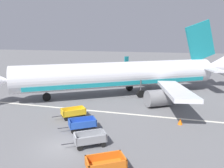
{
  "coord_description": "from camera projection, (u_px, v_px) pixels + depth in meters",
  "views": [
    {
      "loc": [
        8.18,
        -14.96,
        8.71
      ],
      "look_at": [
        0.91,
        11.54,
        2.8
      ],
      "focal_mm": 35.81,
      "sensor_mm": 36.0,
      "label": 1
    }
  ],
  "objects": [
    {
      "name": "baggage_cart_second_in_row",
      "position": [
        90.0,
        139.0,
        18.0
      ],
      "size": [
        3.37,
        2.58,
        1.07
      ],
      "color": "gray",
      "rests_on": "ground"
    },
    {
      "name": "baggage_cart_nearest",
      "position": [
        105.0,
        164.0,
        14.41
      ],
      "size": [
        3.4,
        2.51,
        1.07
      ],
      "color": "orange",
      "rests_on": "ground"
    },
    {
      "name": "traffic_cone_mid_apron",
      "position": [
        83.0,
        120.0,
        22.83
      ],
      "size": [
        0.52,
        0.52,
        0.68
      ],
      "primitive_type": "cone",
      "color": "orange",
      "rests_on": "ground"
    },
    {
      "name": "airplane",
      "position": [
        126.0,
        75.0,
        33.32
      ],
      "size": [
        33.55,
        28.12,
        11.34
      ],
      "color": "silver",
      "rests_on": "ground"
    },
    {
      "name": "baggage_cart_third_in_row",
      "position": [
        82.0,
        124.0,
        21.04
      ],
      "size": [
        3.36,
        2.59,
        1.07
      ],
      "color": "#234CB2",
      "rests_on": "ground"
    },
    {
      "name": "ground_plane",
      "position": [
        63.0,
        146.0,
        18.05
      ],
      "size": [
        220.0,
        220.0,
        0.0
      ],
      "primitive_type": "plane",
      "color": "slate"
    },
    {
      "name": "traffic_cone_near_plane",
      "position": [
        180.0,
        121.0,
        22.4
      ],
      "size": [
        0.49,
        0.49,
        0.64
      ],
      "primitive_type": "cone",
      "color": "orange",
      "rests_on": "ground"
    },
    {
      "name": "baggage_cart_fourth_in_row",
      "position": [
        73.0,
        113.0,
        24.17
      ],
      "size": [
        3.17,
        2.87,
        1.07
      ],
      "color": "gold",
      "rests_on": "ground"
    },
    {
      "name": "apron_stripe",
      "position": [
        99.0,
        111.0,
        26.39
      ],
      "size": [
        120.0,
        0.36,
        0.01
      ],
      "primitive_type": "cube",
      "color": "silver",
      "rests_on": "ground"
    }
  ]
}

